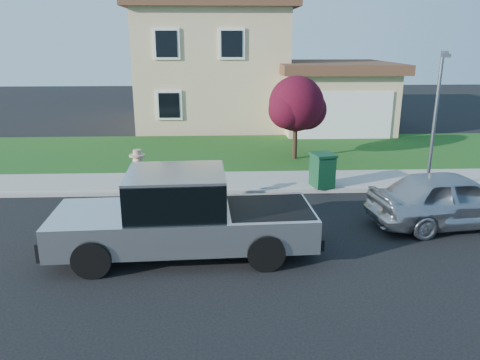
# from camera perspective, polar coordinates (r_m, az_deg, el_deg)

# --- Properties ---
(ground) EXTENTS (80.00, 80.00, 0.00)m
(ground) POSITION_cam_1_polar(r_m,az_deg,el_deg) (12.52, -3.91, -5.91)
(ground) COLOR black
(ground) RESTS_ON ground
(curb) EXTENTS (40.00, 0.20, 0.12)m
(curb) POSITION_cam_1_polar(r_m,az_deg,el_deg) (15.23, 0.08, -1.43)
(curb) COLOR gray
(curb) RESTS_ON ground
(sidewalk) EXTENTS (40.00, 2.00, 0.15)m
(sidewalk) POSITION_cam_1_polar(r_m,az_deg,el_deg) (16.27, -0.10, -0.17)
(sidewalk) COLOR gray
(sidewalk) RESTS_ON ground
(lawn) EXTENTS (40.00, 7.00, 0.10)m
(lawn) POSITION_cam_1_polar(r_m,az_deg,el_deg) (20.62, -0.64, 3.41)
(lawn) COLOR #113D13
(lawn) RESTS_ON ground
(house) EXTENTS (14.00, 11.30, 6.85)m
(house) POSITION_cam_1_polar(r_m,az_deg,el_deg) (27.99, -0.57, 13.41)
(house) COLOR tan
(house) RESTS_ON ground
(pickup_truck) EXTENTS (6.16, 2.40, 2.00)m
(pickup_truck) POSITION_cam_1_polar(r_m,az_deg,el_deg) (10.82, -6.97, -4.41)
(pickup_truck) COLOR black
(pickup_truck) RESTS_ON ground
(woman) EXTENTS (0.67, 0.48, 1.88)m
(woman) POSITION_cam_1_polar(r_m,az_deg,el_deg) (13.56, -12.19, -0.46)
(woman) COLOR #E9AC7F
(woman) RESTS_ON ground
(sedan) EXTENTS (4.59, 2.31, 1.50)m
(sedan) POSITION_cam_1_polar(r_m,az_deg,el_deg) (13.66, 24.44, -2.11)
(sedan) COLOR #ADAFB4
(sedan) RESTS_ON ground
(ornamental_tree) EXTENTS (2.45, 2.21, 3.36)m
(ornamental_tree) POSITION_cam_1_polar(r_m,az_deg,el_deg) (19.07, 6.97, 8.91)
(ornamental_tree) COLOR black
(ornamental_tree) RESTS_ON lawn
(trash_bin) EXTENTS (0.85, 0.92, 1.11)m
(trash_bin) POSITION_cam_1_polar(r_m,az_deg,el_deg) (15.58, 10.01, 1.24)
(trash_bin) COLOR #0F3A20
(trash_bin) RESTS_ON sidewalk
(street_lamp) EXTENTS (0.28, 0.59, 4.50)m
(street_lamp) POSITION_cam_1_polar(r_m,az_deg,el_deg) (15.69, 22.75, 7.22)
(street_lamp) COLOR slate
(street_lamp) RESTS_ON ground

